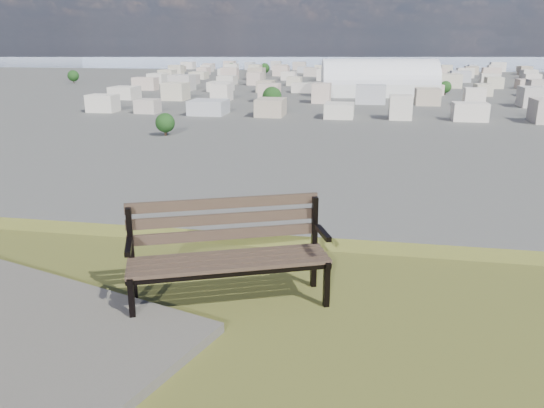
# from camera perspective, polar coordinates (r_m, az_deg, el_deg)

# --- Properties ---
(park_bench) EXTENTS (1.74, 1.11, 0.87)m
(park_bench) POSITION_cam_1_polar(r_m,az_deg,el_deg) (4.51, -4.81, -4.64)
(park_bench) COLOR #473329
(park_bench) RESTS_ON hilltop_mesa
(arena) EXTENTS (61.95, 33.32, 24.88)m
(arena) POSITION_cam_1_polar(r_m,az_deg,el_deg) (290.17, 11.36, 12.49)
(arena) COLOR silver
(arena) RESTS_ON ground
(city_blocks) EXTENTS (395.00, 361.00, 7.00)m
(city_blocks) POSITION_cam_1_polar(r_m,az_deg,el_deg) (396.47, 10.53, 13.33)
(city_blocks) COLOR silver
(city_blocks) RESTS_ON ground
(city_trees) EXTENTS (406.52, 387.20, 9.98)m
(city_trees) POSITION_cam_1_polar(r_m,az_deg,el_deg) (322.20, 5.68, 12.97)
(city_trees) COLOR #37251B
(city_trees) RESTS_ON ground
(bay_water) EXTENTS (2400.00, 700.00, 0.12)m
(bay_water) POSITION_cam_1_polar(r_m,az_deg,el_deg) (901.72, 10.65, 15.02)
(bay_water) COLOR #8FA0B7
(bay_water) RESTS_ON ground
(far_hills) EXTENTS (2050.00, 340.00, 60.00)m
(far_hills) POSITION_cam_1_polar(r_m,az_deg,el_deg) (1405.57, 8.16, 16.79)
(far_hills) COLOR #9BA6C1
(far_hills) RESTS_ON ground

